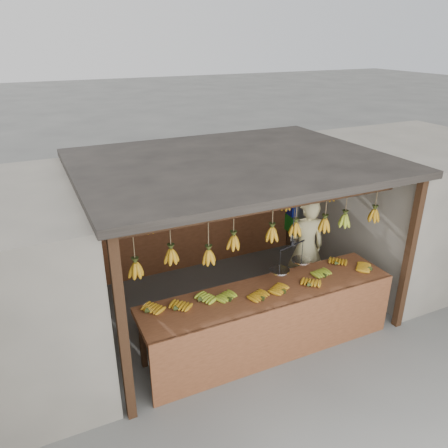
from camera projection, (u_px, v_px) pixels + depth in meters
ground at (232, 305)px, 6.99m from camera, size 80.00×80.00×0.00m
stall at (223, 182)px, 6.47m from camera, size 4.30×3.30×2.40m
neighbor_right at (410, 204)px, 7.93m from camera, size 3.00×3.00×2.30m
counter at (273, 308)px, 5.68m from camera, size 3.49×0.80×0.96m
hanging_bananas at (233, 211)px, 6.34m from camera, size 3.59×2.25×0.40m
balance_scale at (291, 262)px, 5.83m from camera, size 0.68×0.37×0.88m
vendor at (306, 248)px, 7.00m from camera, size 0.69×0.53×1.67m
bag_bundles at (291, 201)px, 8.46m from camera, size 0.08×0.26×1.20m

